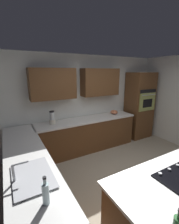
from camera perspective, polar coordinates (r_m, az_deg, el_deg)
name	(u,v)px	position (r m, az deg, el deg)	size (l,w,h in m)	color
ground_plane	(133,184)	(3.45, 15.97, -24.45)	(14.00, 14.00, 0.00)	#9E937F
wall_back	(83,97)	(4.37, -2.55, 5.49)	(6.00, 0.44, 2.60)	silver
lower_cabinets_back	(87,135)	(4.36, -0.81, -8.46)	(2.80, 0.60, 0.86)	brown
countertop_back	(87,120)	(4.21, -0.83, -2.82)	(2.84, 0.64, 0.04)	silver
lower_cabinets_side	(29,180)	(2.93, -21.53, -22.39)	(0.60, 2.90, 0.86)	brown
countertop_side	(26,155)	(2.69, -22.46, -14.65)	(0.64, 2.94, 0.04)	silver
wall_oven	(139,105)	(5.33, 17.98, 2.32)	(0.80, 0.66, 2.13)	brown
sink_unit	(32,176)	(2.15, -20.60, -21.20)	(0.46, 0.70, 0.23)	#515456
blender	(52,118)	(3.87, -13.68, -2.34)	(0.15, 0.15, 0.33)	beige
mixing_bowl	(114,112)	(4.73, 9.08, -0.01)	(0.22, 0.22, 0.12)	#CC724C
dish_soap_bottle	(46,193)	(1.72, -15.95, -26.91)	(0.07, 0.07, 0.30)	silver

